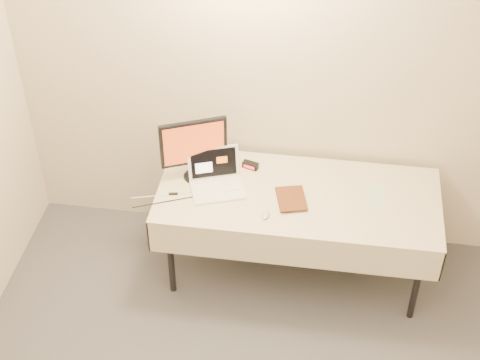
# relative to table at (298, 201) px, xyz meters

# --- Properties ---
(back_wall) EXTENTS (4.00, 0.10, 2.70)m
(back_wall) POSITION_rel_table_xyz_m (0.00, 0.45, 0.67)
(back_wall) COLOR beige
(back_wall) RESTS_ON ground
(table) EXTENTS (1.86, 0.81, 0.74)m
(table) POSITION_rel_table_xyz_m (0.00, 0.00, 0.00)
(table) COLOR black
(table) RESTS_ON ground
(laptop) EXTENTS (0.42, 0.40, 0.24)m
(laptop) POSITION_rel_table_xyz_m (-0.55, 0.01, 0.12)
(laptop) COLOR white
(laptop) RESTS_ON table
(monitor) EXTENTS (0.42, 0.20, 0.46)m
(monitor) POSITION_rel_table_xyz_m (-0.71, 0.08, 0.33)
(monitor) COLOR black
(monitor) RESTS_ON table
(book) EXTENTS (0.18, 0.07, 0.24)m
(book) POSITION_rel_table_xyz_m (-0.13, -0.09, 0.18)
(book) COLOR brown
(book) RESTS_ON table
(alarm_clock) EXTENTS (0.12, 0.08, 0.05)m
(alarm_clock) POSITION_rel_table_xyz_m (-0.35, 0.23, 0.08)
(alarm_clock) COLOR black
(alarm_clock) RESTS_ON table
(clicker) EXTENTS (0.06, 0.10, 0.02)m
(clicker) POSITION_rel_table_xyz_m (-0.19, -0.24, 0.07)
(clicker) COLOR #B7B7B9
(clicker) RESTS_ON table
(paper_form) EXTENTS (0.12, 0.26, 0.00)m
(paper_form) POSITION_rel_table_xyz_m (0.50, 0.06, 0.06)
(paper_form) COLOR #AFDAAE
(paper_form) RESTS_ON table
(usb_dongle) EXTENTS (0.06, 0.03, 0.01)m
(usb_dongle) POSITION_rel_table_xyz_m (-0.81, -0.12, 0.07)
(usb_dongle) COLOR black
(usb_dongle) RESTS_ON table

